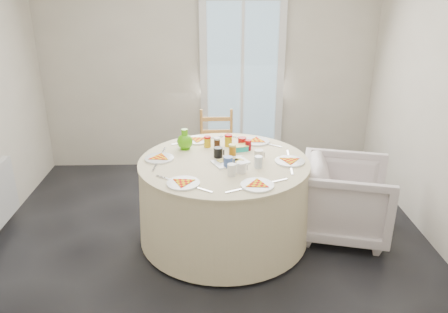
{
  "coord_description": "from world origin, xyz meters",
  "views": [
    {
      "loc": [
        0.02,
        -3.24,
        2.21
      ],
      "look_at": [
        0.13,
        0.25,
        0.8
      ],
      "focal_mm": 35.0,
      "sensor_mm": 36.0,
      "label": 1
    }
  ],
  "objects_px": {
    "wooden_chair": "(217,149)",
    "armchair": "(346,196)",
    "green_pitcher": "(185,138)",
    "table": "(224,200)"
  },
  "relations": [
    {
      "from": "table",
      "to": "armchair",
      "type": "bearing_deg",
      "value": 1.32
    },
    {
      "from": "armchair",
      "to": "green_pitcher",
      "type": "distance_m",
      "value": 1.56
    },
    {
      "from": "armchair",
      "to": "green_pitcher",
      "type": "xyz_separation_m",
      "value": [
        -1.46,
        0.27,
        0.48
      ]
    },
    {
      "from": "wooden_chair",
      "to": "green_pitcher",
      "type": "xyz_separation_m",
      "value": [
        -0.3,
        -0.77,
        0.4
      ]
    },
    {
      "from": "green_pitcher",
      "to": "armchair",
      "type": "bearing_deg",
      "value": -7.91
    },
    {
      "from": "armchair",
      "to": "table",
      "type": "bearing_deg",
      "value": 105.63
    },
    {
      "from": "wooden_chair",
      "to": "armchair",
      "type": "xyz_separation_m",
      "value": [
        1.16,
        -1.04,
        -0.08
      ]
    },
    {
      "from": "table",
      "to": "wooden_chair",
      "type": "xyz_separation_m",
      "value": [
        -0.05,
        1.06,
        0.09
      ]
    },
    {
      "from": "green_pitcher",
      "to": "wooden_chair",
      "type": "bearing_deg",
      "value": 70.9
    },
    {
      "from": "armchair",
      "to": "wooden_chair",
      "type": "bearing_deg",
      "value": 62.56
    }
  ]
}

